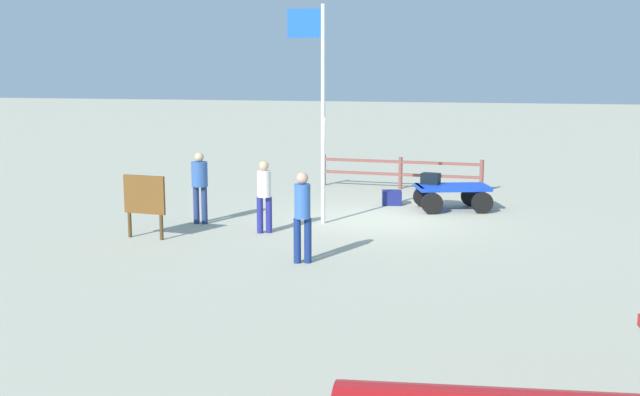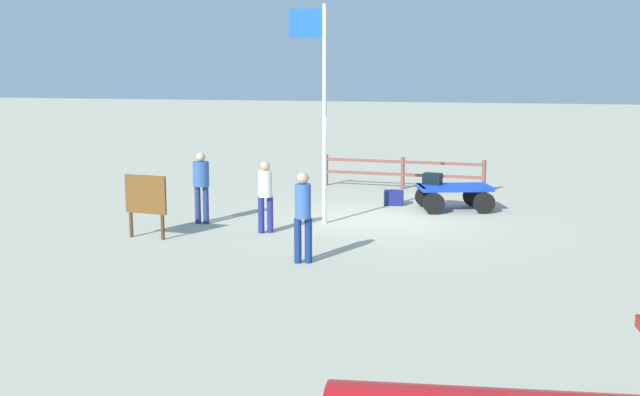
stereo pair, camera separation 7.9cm
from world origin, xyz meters
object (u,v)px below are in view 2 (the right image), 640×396
Objects in this scene: luggage_cart at (454,193)px; suitcase_dark at (432,179)px; worker_lead at (303,212)px; worker_supervisor at (265,192)px; suitcase_tan at (394,198)px; signboard at (146,198)px; worker_trailing at (201,181)px; flagpole at (320,95)px.

suitcase_dark is (0.56, -0.12, 0.33)m from luggage_cart.
worker_supervisor is at bearing -58.43° from worker_lead.
luggage_cart is at bearing 165.85° from suitcase_tan.
worker_lead is 1.07× the size of worker_supervisor.
signboard reaches higher than luggage_cart.
luggage_cart is 6.63m from worker_lead.
luggage_cart is 7.90m from signboard.
worker_supervisor is (2.28, 4.15, 0.72)m from suitcase_tan.
signboard is (6.21, 4.87, 0.42)m from luggage_cart.
worker_lead is 4.48m from worker_trailing.
signboard is (0.56, 1.78, -0.14)m from worker_trailing.
worker_lead is 4.03m from signboard.
luggage_cart is at bearing -151.32° from worker_trailing.
worker_trailing is at bearing 28.68° from luggage_cart.
worker_lead is 4.30m from flagpole.
worker_lead is at bearing 83.11° from suitcase_tan.
worker_supervisor reaches higher than suitcase_tan.
suitcase_dark reaches higher than luggage_cart.
flagpole reaches higher than worker_supervisor.
suitcase_tan is at bearing -15.28° from suitcase_dark.
suitcase_dark is at bearing 164.72° from suitcase_tan.
worker_trailing is (5.09, 3.21, 0.23)m from suitcase_dark.
suitcase_tan is 0.11× the size of flagpole.
signboard reaches higher than suitcase_tan.
worker_lead is 1.26× the size of signboard.
luggage_cart is 4.08× the size of suitcase_dark.
luggage_cart is at bearing -136.00° from worker_supervisor.
worker_trailing is at bearing -20.29° from worker_supervisor.
suitcase_dark is at bearing -106.28° from worker_lead.
worker_lead is 1.03× the size of worker_trailing.
flagpole is 4.61m from signboard.
flagpole is (2.39, 2.54, 2.23)m from suitcase_dark.
signboard is (2.33, 1.13, -0.04)m from worker_supervisor.
suitcase_dark is 6.02m from worker_trailing.
luggage_cart reaches higher than suitcase_tan.
suitcase_dark is 0.30× the size of worker_lead.
suitcase_dark is 0.32× the size of worker_supervisor.
signboard is at bearing 38.11° from luggage_cart.
worker_supervisor is at bearing 44.00° from luggage_cart.
luggage_cart is at bearing -140.66° from flagpole.
suitcase_tan is (1.60, -0.40, -0.26)m from luggage_cart.
signboard is (3.82, -1.29, -0.11)m from worker_lead.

